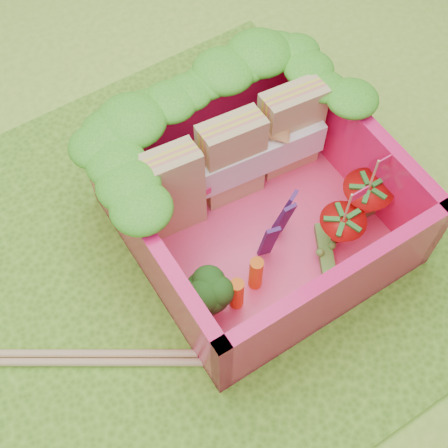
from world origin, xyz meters
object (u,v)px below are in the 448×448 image
strawberry_right (364,202)px  broccoli (204,294)px  sandwich_stack (232,160)px  bento_box (259,202)px  chopsticks (1,358)px  strawberry_left (340,232)px

strawberry_right → broccoli: bearing=-179.2°
sandwich_stack → broccoli: 0.73m
bento_box → sandwich_stack: sandwich_stack is taller
bento_box → chopsticks: size_ratio=0.71×
sandwich_stack → chopsticks: sandwich_stack is taller
sandwich_stack → strawberry_left: (0.28, -0.58, -0.16)m
strawberry_right → chopsticks: (-1.95, 0.31, -0.17)m
sandwich_stack → strawberry_right: sandwich_stack is taller
bento_box → strawberry_left: size_ratio=2.72×
sandwich_stack → chopsticks: (-1.46, -0.20, -0.31)m
broccoli → bento_box: bearing=28.2°
strawberry_left → chopsticks: bearing=167.6°
sandwich_stack → chopsticks: bearing=-172.2°
strawberry_right → chopsticks: size_ratio=0.27×
bento_box → sandwich_stack: 0.27m
strawberry_left → strawberry_right: strawberry_right is taller
broccoli → chopsticks: broccoli is taller
chopsticks → bento_box: bearing=-2.4°
strawberry_right → strawberry_left: bearing=-161.5°
bento_box → sandwich_stack: size_ratio=1.20×
bento_box → strawberry_right: strawberry_right is taller
sandwich_stack → broccoli: sandwich_stack is taller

